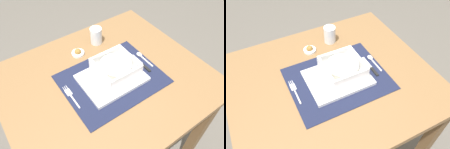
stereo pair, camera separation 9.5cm
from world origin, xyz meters
TOP-DOWN VIEW (x-y plane):
  - dining_table at (0.00, 0.00)m, footprint 0.89×0.76m
  - placemat at (0.02, -0.02)m, footprint 0.43×0.34m
  - serving_plate at (0.02, -0.02)m, footprint 0.27×0.21m
  - porridge_bowl at (0.05, -0.00)m, footprint 0.17×0.17m
  - fork at (-0.17, 0.01)m, footprint 0.02×0.13m
  - spoon at (0.22, 0.02)m, footprint 0.02×0.11m
  - butter_knife at (0.19, -0.02)m, footprint 0.01×0.13m
  - drinking_glass at (0.10, 0.24)m, footprint 0.06×0.06m
  - condiment_saucer at (-0.02, 0.22)m, footprint 0.06×0.06m

SIDE VIEW (x-z plane):
  - dining_table at x=0.00m, z-range 0.26..1.02m
  - placemat at x=0.02m, z-range 0.75..0.76m
  - fork at x=-0.17m, z-range 0.76..0.76m
  - butter_knife at x=0.19m, z-range 0.76..0.76m
  - spoon at x=0.22m, z-range 0.76..0.77m
  - condiment_saucer at x=-0.02m, z-range 0.75..0.78m
  - serving_plate at x=0.02m, z-range 0.76..0.77m
  - drinking_glass at x=0.10m, z-range 0.75..0.84m
  - porridge_bowl at x=0.05m, z-range 0.77..0.83m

